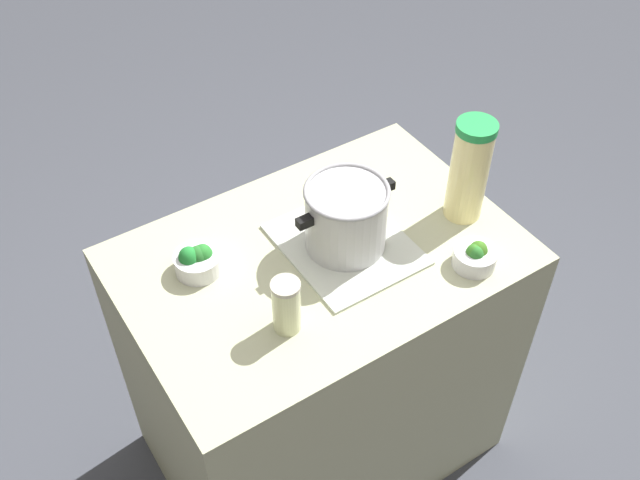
# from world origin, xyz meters

# --- Properties ---
(ground_plane) EXTENTS (8.00, 8.00, 0.00)m
(ground_plane) POSITION_xyz_m (0.00, 0.00, 0.00)
(ground_plane) COLOR #444751
(counter_slab) EXTENTS (1.00, 0.68, 0.91)m
(counter_slab) POSITION_xyz_m (0.00, 0.00, 0.45)
(counter_slab) COLOR #AFB28D
(counter_slab) RESTS_ON ground_plane
(dish_cloth) EXTENTS (0.30, 0.36, 0.01)m
(dish_cloth) POSITION_xyz_m (-0.07, 0.01, 0.91)
(dish_cloth) COLOR beige
(dish_cloth) RESTS_ON counter_slab
(cooking_pot) EXTENTS (0.28, 0.21, 0.18)m
(cooking_pot) POSITION_xyz_m (-0.07, 0.01, 1.01)
(cooking_pot) COLOR #B7B7BC
(cooking_pot) RESTS_ON dish_cloth
(lemonade_pitcher) EXTENTS (0.10, 0.10, 0.29)m
(lemonade_pitcher) POSITION_xyz_m (-0.40, 0.08, 1.06)
(lemonade_pitcher) COLOR #F5E393
(lemonade_pitcher) RESTS_ON counter_slab
(mason_jar) EXTENTS (0.07, 0.07, 0.15)m
(mason_jar) POSITION_xyz_m (0.19, 0.15, 0.98)
(mason_jar) COLOR beige
(mason_jar) RESTS_ON counter_slab
(broccoli_bowl_front) EXTENTS (0.12, 0.12, 0.08)m
(broccoli_bowl_front) POSITION_xyz_m (0.28, -0.12, 0.94)
(broccoli_bowl_front) COLOR silver
(broccoli_bowl_front) RESTS_ON counter_slab
(broccoli_bowl_center) EXTENTS (0.11, 0.11, 0.07)m
(broccoli_bowl_center) POSITION_xyz_m (-0.30, 0.24, 0.94)
(broccoli_bowl_center) COLOR silver
(broccoli_bowl_center) RESTS_ON counter_slab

